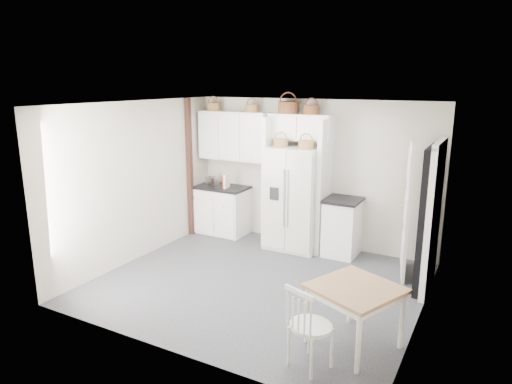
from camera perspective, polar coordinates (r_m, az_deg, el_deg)
The scene contains 28 objects.
floor at distance 6.86m, azimuth 0.32°, elevation -11.30°, with size 4.50×4.50×0.00m, color #2E2F35.
ceiling at distance 6.22m, azimuth 0.35°, elevation 10.95°, with size 4.50×4.50×0.00m, color white.
wall_back at distance 8.19m, azimuth 6.96°, elevation 2.35°, with size 4.50×4.50×0.00m, color beige.
wall_left at distance 7.71m, azimuth -14.57°, elevation 1.29°, with size 4.00×4.00×0.00m, color beige.
wall_right at distance 5.75m, azimuth 20.55°, elevation -3.35°, with size 4.00×4.00×0.00m, color beige.
refrigerator at distance 8.01m, azimuth 4.92°, elevation -0.78°, with size 0.93×0.75×1.80m, color silver.
base_cab_left at distance 8.90m, azimuth -4.21°, elevation -2.33°, with size 0.96×0.61×0.89m, color white.
base_cab_right at distance 7.90m, azimuth 10.74°, elevation -4.44°, with size 0.54×0.64×0.94m, color white.
dining_table at distance 5.37m, azimuth 12.17°, elevation -14.92°, with size 0.85×0.85×0.71m, color brown.
windsor_chair at distance 4.89m, azimuth 6.89°, elevation -16.29°, with size 0.45×0.41×0.93m, color white.
counter_left at distance 8.78m, azimuth -4.26°, elevation 0.59°, with size 1.00×0.65×0.04m, color black.
counter_right at distance 7.76m, azimuth 10.90°, elevation -0.98°, with size 0.58×0.68×0.04m, color black.
toaster at distance 8.84m, azimuth -5.48°, elevation 1.37°, with size 0.25×0.14×0.17m, color silver.
cookbook_red at distance 8.61m, azimuth -3.77°, elevation 1.32°, with size 0.04×0.16×0.25m, color #B02B10.
cookbook_cream at distance 8.60m, azimuth -3.68°, elevation 1.37°, with size 0.04×0.18×0.27m, color silver.
basket_upper_a at distance 8.80m, azimuth -5.33°, elevation 10.57°, with size 0.27×0.27×0.15m, color brown.
basket_upper_c at distance 8.37m, azimuth -0.51°, elevation 10.43°, with size 0.24×0.24×0.14m, color brown.
basket_bridge_a at distance 8.05m, azimuth 4.03°, elevation 10.49°, with size 0.36×0.36×0.20m, color #56321A.
basket_bridge_b at distance 7.88m, azimuth 6.92°, elevation 10.18°, with size 0.27×0.27×0.15m, color #56321A.
basket_fridge_a at distance 7.83m, azimuth 3.10°, elevation 6.16°, with size 0.26×0.26×0.14m, color brown.
basket_fridge_b at distance 7.65m, azimuth 6.28°, elevation 5.92°, with size 0.26×0.26×0.14m, color brown.
upper_cabinet at distance 8.61m, azimuth -2.73°, elevation 7.03°, with size 1.40×0.34×0.90m, color white.
bridge_cabinet at distance 7.97m, azimuth 5.67°, elevation 8.07°, with size 1.12×0.34×0.45m, color white.
fridge_panel_left at distance 8.22m, azimuth 1.88°, elevation 1.41°, with size 0.08×0.60×2.30m, color white.
fridge_panel_right at distance 7.83m, azimuth 8.56°, elevation 0.64°, with size 0.08×0.60×2.30m, color white.
trim_post at distance 8.69m, azimuth -8.29°, elevation 2.97°, with size 0.09×0.09×2.60m, color black.
doorway_void at distance 6.79m, azimuth 20.85°, elevation -3.25°, with size 0.18×0.85×2.05m, color black.
door_slab at distance 7.16m, azimuth 18.39°, elevation -2.19°, with size 0.80×0.04×2.05m, color white.
Camera 1 is at (2.93, -5.48, 2.90)m, focal length 32.00 mm.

